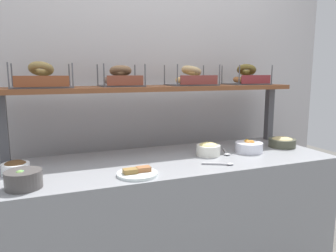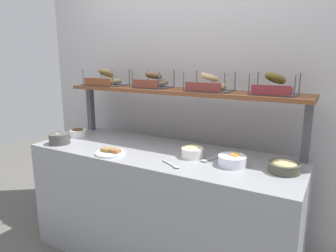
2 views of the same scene
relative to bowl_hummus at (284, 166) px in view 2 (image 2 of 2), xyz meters
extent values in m
cube|color=#B6B3B5|center=(-0.84, 0.54, 0.31)|extent=(3.18, 0.06, 2.40)
cube|color=gray|center=(-0.84, -0.01, -0.46)|extent=(1.98, 0.70, 0.85)
cube|color=#4C4C51|center=(-1.77, 0.26, 0.16)|extent=(0.05, 0.05, 0.40)
cube|color=#4C4C51|center=(0.08, 0.26, 0.16)|extent=(0.05, 0.05, 0.40)
cube|color=brown|center=(-0.84, 0.26, 0.38)|extent=(1.94, 0.32, 0.03)
cylinder|color=#444636|center=(0.00, 0.00, -0.01)|extent=(0.19, 0.19, 0.06)
ellipsoid|color=tan|center=(0.00, 0.00, 0.02)|extent=(0.14, 0.14, 0.04)
cylinder|color=white|center=(-0.31, -0.04, 0.00)|extent=(0.18, 0.18, 0.06)
sphere|color=orange|center=(-0.31, -0.03, 0.02)|extent=(0.05, 0.05, 0.05)
sphere|color=gold|center=(-0.30, 0.00, 0.02)|extent=(0.05, 0.05, 0.05)
sphere|color=orange|center=(-0.29, -0.04, 0.02)|extent=(0.05, 0.05, 0.05)
cylinder|color=#4B4746|center=(-1.66, -0.23, 0.01)|extent=(0.16, 0.16, 0.08)
sphere|color=#6D9A4C|center=(-1.67, -0.24, 0.03)|extent=(0.04, 0.04, 0.04)
sphere|color=#53A358|center=(-1.66, -0.23, 0.03)|extent=(0.03, 0.03, 0.03)
sphere|color=green|center=(-1.66, -0.23, 0.03)|extent=(0.03, 0.03, 0.03)
cylinder|color=white|center=(-0.60, -0.01, 0.00)|extent=(0.15, 0.15, 0.07)
ellipsoid|color=#F9EA8C|center=(-0.60, -0.01, 0.02)|extent=(0.12, 0.12, 0.05)
cylinder|color=white|center=(-1.70, 0.01, -0.01)|extent=(0.14, 0.14, 0.06)
ellipsoid|color=#50351C|center=(-1.70, 0.01, 0.02)|extent=(0.11, 0.11, 0.04)
cylinder|color=white|center=(-1.13, -0.24, -0.03)|extent=(0.21, 0.21, 0.01)
cube|color=olive|center=(-1.16, -0.24, -0.01)|extent=(0.07, 0.05, 0.02)
cube|color=#9B5F38|center=(-1.09, -0.23, -0.01)|extent=(0.07, 0.05, 0.02)
cube|color=#B7B7BC|center=(-0.67, -0.22, -0.03)|extent=(0.13, 0.08, 0.01)
ellipsoid|color=#B7B7BC|center=(-0.59, -0.26, -0.03)|extent=(0.04, 0.03, 0.01)
cube|color=#B7B7BC|center=(-0.45, 0.02, -0.03)|extent=(0.06, 0.13, 0.01)
ellipsoid|color=#B7B7BC|center=(-0.49, -0.07, -0.03)|extent=(0.04, 0.03, 0.01)
cube|color=#4C4C51|center=(-1.55, 0.24, 0.40)|extent=(0.33, 0.24, 0.01)
cylinder|color=#4C4C51|center=(-1.71, 0.12, 0.46)|extent=(0.01, 0.01, 0.14)
cylinder|color=#4C4C51|center=(-1.39, 0.12, 0.46)|extent=(0.01, 0.01, 0.14)
cylinder|color=#4C4C51|center=(-1.71, 0.35, 0.46)|extent=(0.01, 0.01, 0.14)
cylinder|color=#4C4C51|center=(-1.39, 0.35, 0.46)|extent=(0.01, 0.01, 0.14)
cube|color=brown|center=(-1.55, 0.12, 0.43)|extent=(0.28, 0.01, 0.06)
torus|color=#A46F46|center=(-1.61, 0.21, 0.43)|extent=(0.14, 0.15, 0.06)
torus|color=#998856|center=(-1.50, 0.28, 0.43)|extent=(0.14, 0.14, 0.05)
torus|color=olive|center=(-1.55, 0.24, 0.50)|extent=(0.17, 0.18, 0.10)
cube|color=#4C4C51|center=(-1.08, 0.27, 0.40)|extent=(0.26, 0.24, 0.01)
cylinder|color=#4C4C51|center=(-1.21, 0.15, 0.46)|extent=(0.01, 0.01, 0.14)
cylinder|color=#4C4C51|center=(-0.96, 0.15, 0.46)|extent=(0.01, 0.01, 0.14)
cylinder|color=#4C4C51|center=(-1.21, 0.38, 0.46)|extent=(0.01, 0.01, 0.14)
cylinder|color=#4C4C51|center=(-0.96, 0.38, 0.46)|extent=(0.01, 0.01, 0.14)
cube|color=brown|center=(-1.08, 0.15, 0.43)|extent=(0.22, 0.01, 0.06)
torus|color=brown|center=(-1.13, 0.24, 0.43)|extent=(0.19, 0.19, 0.05)
torus|color=#7D6855|center=(-1.04, 0.30, 0.43)|extent=(0.20, 0.20, 0.06)
torus|color=#866344|center=(-1.08, 0.27, 0.49)|extent=(0.16, 0.17, 0.08)
cube|color=#4C4C51|center=(-0.59, 0.25, 0.40)|extent=(0.32, 0.24, 0.01)
cylinder|color=#4C4C51|center=(-0.75, 0.14, 0.46)|extent=(0.01, 0.01, 0.14)
cylinder|color=#4C4C51|center=(-0.44, 0.14, 0.46)|extent=(0.01, 0.01, 0.14)
cylinder|color=#4C4C51|center=(-0.75, 0.37, 0.46)|extent=(0.01, 0.01, 0.14)
cylinder|color=#4C4C51|center=(-0.44, 0.37, 0.46)|extent=(0.01, 0.01, 0.14)
cube|color=brown|center=(-0.59, 0.13, 0.43)|extent=(0.27, 0.01, 0.06)
torus|color=#DDAB64|center=(-0.65, 0.22, 0.43)|extent=(0.16, 0.16, 0.05)
torus|color=tan|center=(-0.55, 0.29, 0.43)|extent=(0.15, 0.14, 0.05)
torus|color=tan|center=(-0.59, 0.25, 0.49)|extent=(0.19, 0.19, 0.08)
cube|color=#4C4C51|center=(-0.14, 0.26, 0.40)|extent=(0.29, 0.24, 0.01)
cylinder|color=#4C4C51|center=(-0.28, 0.15, 0.46)|extent=(0.01, 0.01, 0.14)
cylinder|color=#4C4C51|center=(0.00, 0.15, 0.46)|extent=(0.01, 0.01, 0.14)
cylinder|color=#4C4C51|center=(-0.28, 0.38, 0.46)|extent=(0.01, 0.01, 0.14)
cylinder|color=#4C4C51|center=(0.00, 0.38, 0.46)|extent=(0.01, 0.01, 0.14)
cube|color=maroon|center=(-0.14, 0.14, 0.43)|extent=(0.24, 0.01, 0.06)
torus|color=brown|center=(-0.19, 0.23, 0.43)|extent=(0.20, 0.20, 0.05)
torus|color=brown|center=(-0.10, 0.30, 0.43)|extent=(0.18, 0.18, 0.05)
torus|color=brown|center=(-0.14, 0.26, 0.50)|extent=(0.20, 0.20, 0.10)
camera|label=1|loc=(-1.56, -1.75, 0.48)|focal=34.21mm
camera|label=2|loc=(0.25, -1.84, 0.63)|focal=32.67mm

